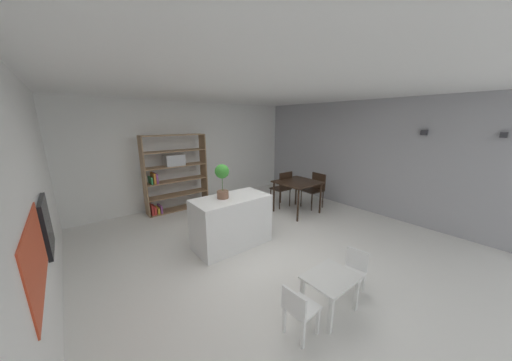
# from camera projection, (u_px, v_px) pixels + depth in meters

# --- Properties ---
(ground_plane) EXTENTS (9.17, 9.17, 0.00)m
(ground_plane) POSITION_uv_depth(u_px,v_px,m) (256.00, 250.00, 4.08)
(ground_plane) COLOR silver
(ceiling_slab) EXTENTS (6.67, 6.26, 0.06)m
(ceiling_slab) POSITION_uv_depth(u_px,v_px,m) (256.00, 85.00, 3.43)
(ceiling_slab) COLOR white
(ceiling_slab) RESTS_ON ground_plane
(back_partition) EXTENTS (6.67, 0.06, 2.63)m
(back_partition) POSITION_uv_depth(u_px,v_px,m) (181.00, 154.00, 6.11)
(back_partition) COLOR white
(back_partition) RESTS_ON ground_plane
(right_partition_gray) EXTENTS (0.06, 6.26, 2.63)m
(right_partition_gray) POSITION_uv_depth(u_px,v_px,m) (362.00, 156.00, 5.76)
(right_partition_gray) COLOR #9E9EA3
(right_partition_gray) RESTS_ON ground_plane
(cabinet_niche_splashback) EXTENTS (0.01, 1.13, 0.59)m
(cabinet_niche_splashback) POSITION_uv_depth(u_px,v_px,m) (36.00, 258.00, 1.81)
(cabinet_niche_splashback) COLOR #CC4223
(cabinet_niche_splashback) RESTS_ON ground_plane
(built_in_oven) EXTENTS (0.06, 0.61, 0.59)m
(built_in_oven) POSITION_uv_depth(u_px,v_px,m) (46.00, 225.00, 2.54)
(built_in_oven) COLOR black
(built_in_oven) RESTS_ON ground_plane
(kitchen_island) EXTENTS (1.31, 0.67, 0.88)m
(kitchen_island) POSITION_uv_depth(u_px,v_px,m) (232.00, 221.00, 4.15)
(kitchen_island) COLOR white
(kitchen_island) RESTS_ON ground_plane
(potted_plant_on_island) EXTENTS (0.24, 0.24, 0.58)m
(potted_plant_on_island) POSITION_uv_depth(u_px,v_px,m) (222.00, 178.00, 3.93)
(potted_plant_on_island) COLOR brown
(potted_plant_on_island) RESTS_ON kitchen_island
(open_bookshelf) EXTENTS (1.48, 0.35, 1.84)m
(open_bookshelf) POSITION_uv_depth(u_px,v_px,m) (173.00, 173.00, 5.71)
(open_bookshelf) COLOR #997551
(open_bookshelf) RESTS_ON ground_plane
(child_table) EXTENTS (0.58, 0.46, 0.45)m
(child_table) POSITION_uv_depth(u_px,v_px,m) (330.00, 282.00, 2.68)
(child_table) COLOR white
(child_table) RESTS_ON ground_plane
(child_chair_right) EXTENTS (0.31, 0.31, 0.56)m
(child_chair_right) POSITION_uv_depth(u_px,v_px,m) (354.00, 270.00, 3.03)
(child_chair_right) COLOR white
(child_chair_right) RESTS_ON ground_plane
(child_chair_left) EXTENTS (0.31, 0.31, 0.56)m
(child_chair_left) POSITION_uv_depth(u_px,v_px,m) (299.00, 309.00, 2.37)
(child_chair_left) COLOR white
(child_chair_left) RESTS_ON ground_plane
(dining_table) EXTENTS (0.91, 0.89, 0.77)m
(dining_table) POSITION_uv_depth(u_px,v_px,m) (297.00, 185.00, 5.60)
(dining_table) COLOR black
(dining_table) RESTS_ON ground_plane
(dining_chair_window_side) EXTENTS (0.49, 0.46, 0.86)m
(dining_chair_window_side) POSITION_uv_depth(u_px,v_px,m) (315.00, 187.00, 6.04)
(dining_chair_window_side) COLOR black
(dining_chair_window_side) RESTS_ON ground_plane
(dining_chair_far) EXTENTS (0.42, 0.41, 0.93)m
(dining_chair_far) POSITION_uv_depth(u_px,v_px,m) (283.00, 186.00, 5.99)
(dining_chair_far) COLOR black
(dining_chair_far) RESTS_ON ground_plane
(wall_sconce_back) EXTENTS (0.10, 0.10, 0.10)m
(wall_sconce_back) POSITION_uv_depth(u_px,v_px,m) (424.00, 132.00, 4.63)
(wall_sconce_back) COLOR #333338
(wall_sconce_back) RESTS_ON ground_plane
(wall_sconce_front) EXTENTS (0.09, 0.09, 0.09)m
(wall_sconce_front) POSITION_uv_depth(u_px,v_px,m) (504.00, 135.00, 3.79)
(wall_sconce_front) COLOR #333338
(wall_sconce_front) RESTS_ON ground_plane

